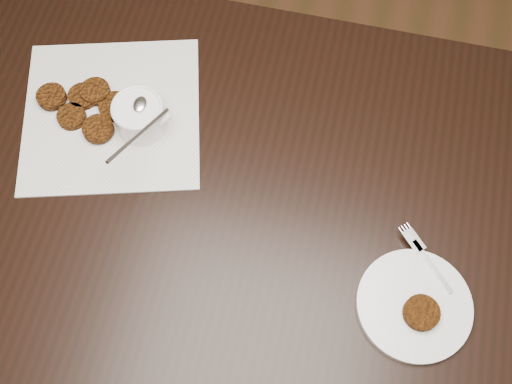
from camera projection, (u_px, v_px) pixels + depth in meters
floor at (246, 355)px, 1.73m from camera, size 4.00×4.00×0.00m
table at (259, 264)px, 1.45m from camera, size 1.37×0.88×0.75m
napkin at (112, 114)px, 1.18m from camera, size 0.41×0.41×0.00m
sauce_ramekin at (137, 107)px, 1.10m from camera, size 0.15×0.15×0.13m
patty_cluster at (83, 107)px, 1.17m from camera, size 0.25×0.25×0.02m
plate_with_patty at (415, 304)px, 1.02m from camera, size 0.27×0.27×0.03m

